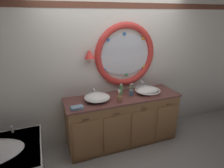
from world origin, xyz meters
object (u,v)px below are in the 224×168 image
object	(u,v)px
sink_basin_right	(148,90)
folded_hand_towel	(77,108)
sink_basin_left	(97,97)
toothbrush_holder_right	(131,92)
toothbrush_holder_left	(119,99)
soap_dispenser	(121,89)

from	to	relation	value
sink_basin_right	folded_hand_towel	bearing A→B (deg)	-172.74
sink_basin_left	toothbrush_holder_right	bearing A→B (deg)	0.40
sink_basin_left	toothbrush_holder_right	xyz separation A→B (m)	(0.60, 0.00, -0.00)
sink_basin_right	toothbrush_holder_right	distance (m)	0.31
toothbrush_holder_right	folded_hand_towel	bearing A→B (deg)	-170.15
toothbrush_holder_left	soap_dispenser	size ratio (longest dim) A/B	1.22
toothbrush_holder_left	toothbrush_holder_right	xyz separation A→B (m)	(0.28, 0.15, 0.00)
sink_basin_left	soap_dispenser	xyz separation A→B (m)	(0.49, 0.18, 0.02)
soap_dispenser	folded_hand_towel	distance (m)	0.91
sink_basin_right	toothbrush_holder_left	xyz separation A→B (m)	(-0.60, -0.15, -0.00)
sink_basin_left	soap_dispenser	size ratio (longest dim) A/B	2.28
sink_basin_left	toothbrush_holder_left	xyz separation A→B (m)	(0.32, -0.15, -0.01)
soap_dispenser	folded_hand_towel	xyz separation A→B (m)	(-0.84, -0.34, -0.06)
sink_basin_left	toothbrush_holder_left	world-z (taller)	toothbrush_holder_left
sink_basin_left	sink_basin_right	size ratio (longest dim) A/B	0.94
toothbrush_holder_right	toothbrush_holder_left	bearing A→B (deg)	-151.40
sink_basin_right	soap_dispenser	bearing A→B (deg)	157.56
soap_dispenser	sink_basin_left	bearing A→B (deg)	-160.14
sink_basin_right	soap_dispenser	xyz separation A→B (m)	(-0.43, 0.18, 0.02)
sink_basin_left	sink_basin_right	world-z (taller)	sink_basin_left
sink_basin_left	sink_basin_right	distance (m)	0.91
folded_hand_towel	sink_basin_left	bearing A→B (deg)	24.48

